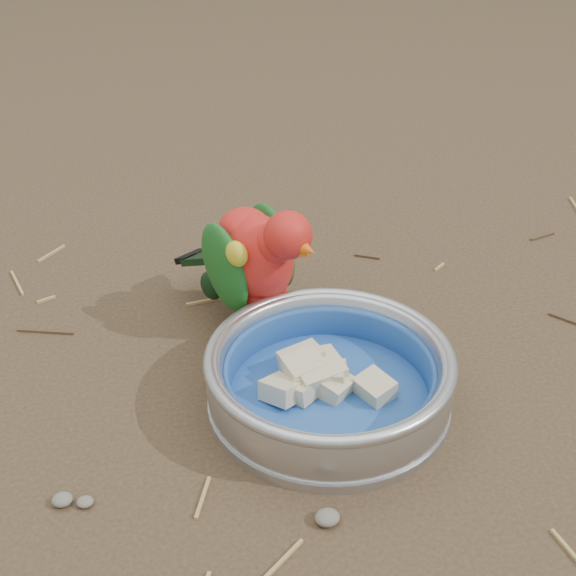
{
  "coord_description": "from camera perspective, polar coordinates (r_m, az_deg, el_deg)",
  "views": [
    {
      "loc": [
        -0.14,
        -0.51,
        0.5
      ],
      "look_at": [
        -0.03,
        0.15,
        0.08
      ],
      "focal_mm": 50.0,
      "sensor_mm": 36.0,
      "label": 1
    }
  ],
  "objects": [
    {
      "name": "food_bowl",
      "position": [
        0.77,
        2.9,
        -7.88
      ],
      "size": [
        0.23,
        0.23,
        0.02
      ],
      "primitive_type": "cylinder",
      "color": "#B2B2BA",
      "rests_on": "ground"
    },
    {
      "name": "ground",
      "position": [
        0.73,
        4.48,
        -11.47
      ],
      "size": [
        60.0,
        60.0,
        0.0
      ],
      "primitive_type": "plane",
      "color": "#463423"
    },
    {
      "name": "lory_parrot",
      "position": [
        0.83,
        -2.22,
        1.37
      ],
      "size": [
        0.18,
        0.2,
        0.15
      ],
      "primitive_type": null,
      "rotation": [
        0.0,
        0.0,
        -2.54
      ],
      "color": "red",
      "rests_on": "ground"
    },
    {
      "name": "bowl_wall",
      "position": [
        0.75,
        2.97,
        -6.12
      ],
      "size": [
        0.23,
        0.23,
        0.04
      ],
      "primitive_type": null,
      "color": "#B2B2BA",
      "rests_on": "food_bowl"
    },
    {
      "name": "ground_debris",
      "position": [
        0.73,
        2.35,
        -11.44
      ],
      "size": [
        0.9,
        0.8,
        0.01
      ],
      "primitive_type": null,
      "color": "#AA894E",
      "rests_on": "ground"
    },
    {
      "name": "fruit_wedges",
      "position": [
        0.76,
        2.95,
        -6.54
      ],
      "size": [
        0.14,
        0.14,
        0.03
      ],
      "primitive_type": null,
      "color": "beige",
      "rests_on": "food_bowl"
    }
  ]
}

